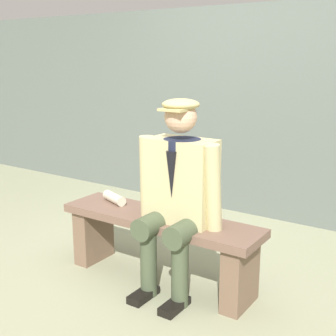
% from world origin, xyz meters
% --- Properties ---
extents(ground_plane, '(30.00, 30.00, 0.00)m').
position_xyz_m(ground_plane, '(0.00, 0.00, 0.00)').
color(ground_plane, gray).
extents(bench, '(1.48, 0.38, 0.48)m').
position_xyz_m(bench, '(0.00, 0.00, 0.33)').
color(bench, brown).
rests_on(bench, ground).
extents(seated_man, '(0.61, 0.51, 1.30)m').
position_xyz_m(seated_man, '(-0.18, 0.05, 0.71)').
color(seated_man, '#C2B781').
rests_on(seated_man, ground).
extents(rolled_magazine, '(0.24, 0.15, 0.07)m').
position_xyz_m(rolled_magazine, '(0.45, -0.05, 0.52)').
color(rolled_magazine, beige).
rests_on(rolled_magazine, bench).
extents(stadium_wall, '(12.00, 0.24, 2.04)m').
position_xyz_m(stadium_wall, '(0.00, -1.78, 1.02)').
color(stadium_wall, '#5A635D').
rests_on(stadium_wall, ground).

